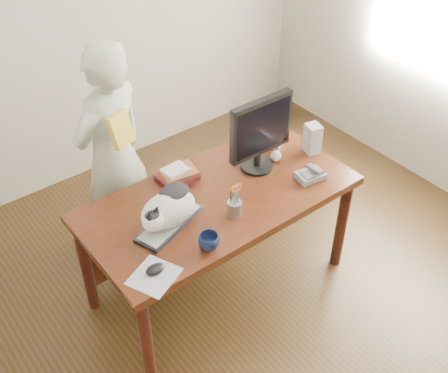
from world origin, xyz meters
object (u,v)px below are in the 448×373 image
keyboard (170,223)px  book_stack (178,175)px  speaker (312,138)px  monitor (261,131)px  desk (211,208)px  cat (167,210)px  baseball (276,156)px  coffee_mug (209,242)px  pen_cup (234,207)px  calculator (267,136)px  phone (311,175)px  person (113,156)px  mouse (155,269)px

keyboard → book_stack: 0.40m
speaker → monitor: bearing=-175.6°
desk → cat: bearing=-162.3°
desk → monitor: bearing=-3.2°
baseball → coffee_mug: bearing=-155.5°
pen_cup → calculator: bearing=35.2°
cat → baseball: 0.87m
cat → monitor: size_ratio=0.84×
phone → book_stack: book_stack is taller
keyboard → book_stack: (0.26, 0.30, 0.02)m
speaker → calculator: size_ratio=0.72×
monitor → phone: (0.18, -0.27, -0.25)m
desk → coffee_mug: bearing=-127.7°
cat → book_stack: 0.42m
pen_cup → baseball: 0.57m
baseball → calculator: 0.23m
speaker → person: bearing=160.0°
monitor → person: person is taller
cat → monitor: monitor is taller
coffee_mug → calculator: bearing=32.3°
keyboard → coffee_mug: 0.28m
baseball → monitor: bearing=178.0°
cat → phone: bearing=-29.5°
monitor → speaker: (0.38, -0.07, -0.17)m
speaker → cat: bearing=-164.0°
pen_cup → speaker: size_ratio=1.08×
pen_cup → speaker: 0.79m
desk → book_stack: (-0.10, 0.19, 0.18)m
book_stack → baseball: bearing=-16.1°
mouse → speaker: 1.38m
book_stack → person: 0.48m
keyboard → phone: bearing=-30.0°
desk → coffee_mug: (-0.30, -0.38, 0.19)m
calculator → phone: bearing=-126.5°
desk → person: bearing=115.8°
cat → book_stack: cat is taller
mouse → baseball: bearing=-7.0°
monitor → book_stack: 0.55m
cat → monitor: (0.73, 0.10, 0.15)m
baseball → calculator: bearing=62.8°
speaker → baseball: (-0.25, 0.06, -0.06)m
calculator → monitor: bearing=-169.4°
pen_cup → person: (-0.27, 0.88, -0.04)m
desk → pen_cup: pen_cup is taller
desk → book_stack: bearing=118.0°
mouse → phone: size_ratio=0.67×
baseball → book_stack: 0.63m
phone → speaker: (0.20, 0.20, 0.07)m
coffee_mug → person: (-0.01, 1.01, -0.03)m
desk → monitor: (0.36, -0.02, 0.42)m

